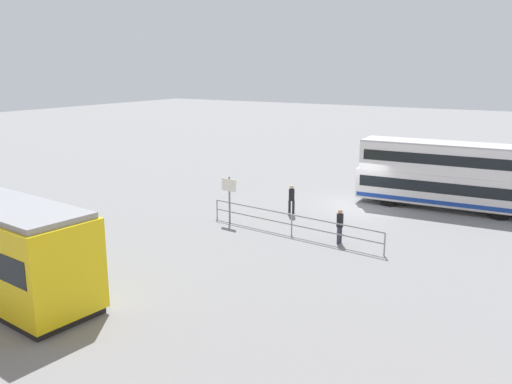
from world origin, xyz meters
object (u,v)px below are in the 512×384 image
at_px(double_decker_bus, 449,176).
at_px(info_sign, 229,192).
at_px(pedestrian_near_railing, 292,198).
at_px(pedestrian_crossing, 340,224).

xyz_separation_m(double_decker_bus, info_sign, (9.27, 9.01, -0.27)).
relative_size(double_decker_bus, pedestrian_near_railing, 6.06).
bearing_deg(info_sign, double_decker_bus, -135.81).
height_order(double_decker_bus, pedestrian_crossing, double_decker_bus).
height_order(pedestrian_near_railing, pedestrian_crossing, pedestrian_near_railing).
relative_size(double_decker_bus, info_sign, 4.20).
xyz_separation_m(double_decker_bus, pedestrian_crossing, (2.95, 9.12, -1.02)).
height_order(double_decker_bus, info_sign, double_decker_bus).
relative_size(pedestrian_near_railing, pedestrian_crossing, 1.04).
bearing_deg(info_sign, pedestrian_crossing, 179.02).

